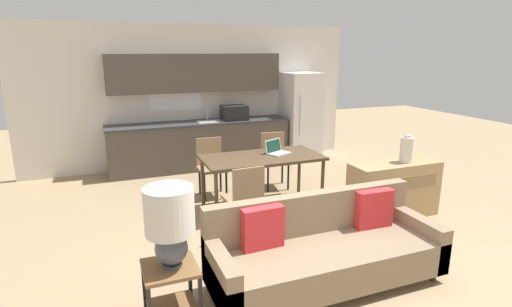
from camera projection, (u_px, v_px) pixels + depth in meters
The scene contains 14 objects.
ground_plane at pixel (308, 284), 3.90m from camera, with size 20.00×20.00×0.00m, color #9E8460.
wall_back at pixel (195, 96), 7.72m from camera, with size 6.40×0.07×2.70m.
kitchen_counter at pixel (200, 124), 7.59m from camera, with size 3.43×0.65×2.15m.
refrigerator at pixel (301, 116), 8.22m from camera, with size 0.69×0.76×1.78m.
dining_table at pixel (262, 161), 5.62m from camera, with size 1.68×0.83×0.77m.
couch at pixel (323, 250), 3.86m from camera, with size 2.25×0.80×0.84m.
side_table at pixel (171, 284), 3.30m from camera, with size 0.44×0.44×0.50m.
table_lamp at pixel (170, 220), 3.18m from camera, with size 0.40×0.40×0.67m.
credenza at pixel (393, 189), 5.42m from camera, with size 1.25×0.45×0.76m.
vase at pixel (407, 149), 5.31m from camera, with size 0.17×0.17×0.37m.
dining_chair_near_left at pixel (245, 196), 4.82m from camera, with size 0.44×0.44×0.89m.
dining_chair_far_left at pixel (211, 164), 6.18m from camera, with size 0.43×0.43×0.89m.
dining_chair_far_right at pixel (274, 157), 6.58m from camera, with size 0.48×0.48×0.89m.
laptop at pixel (277, 150), 5.75m from camera, with size 0.40×0.37×0.20m.
Camera 1 is at (-1.74, -3.02, 2.22)m, focal length 28.00 mm.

